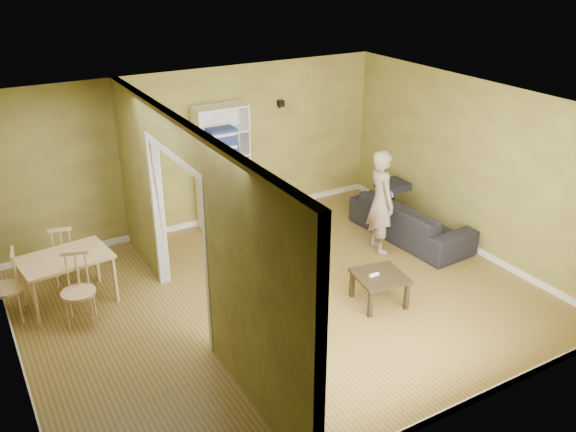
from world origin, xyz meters
The scene contains 16 objects.
room_shell centered at (0.00, 0.00, 1.30)m, with size 6.50×6.50×6.50m.
partition centered at (-1.20, 0.00, 1.30)m, with size 0.22×5.50×2.60m, color #9FA142, non-canonical shape.
wall_speaker centered at (1.50, 2.69, 1.90)m, with size 0.10×0.10×0.10m, color black.
sofa centered at (2.70, 0.62, 0.40)m, with size 0.91×2.12×0.81m, color black.
person centered at (2.00, 0.52, 0.94)m, with size 0.54×0.69×1.89m, color slate.
bookshelf centered at (0.33, 2.61, 1.02)m, with size 0.86×0.37×2.04m.
paper_box_navy_a centered at (0.32, 2.56, 0.53)m, with size 0.40×0.26×0.20m, color #152347.
paper_box_teal centered at (0.26, 2.56, 0.94)m, with size 0.45×0.30×0.23m, color #1A7067.
paper_box_navy_b centered at (0.36, 2.56, 1.34)m, with size 0.43×0.28×0.22m, color navy.
paper_box_navy_c centered at (0.34, 2.56, 1.57)m, with size 0.44×0.29×0.23m, color navy.
coffee_table centered at (1.06, -0.70, 0.35)m, with size 0.63×0.63×0.42m.
game_controller centered at (0.98, -0.68, 0.43)m, with size 0.14×0.04×0.03m, color white.
dining_table centered at (-2.46, 1.32, 0.61)m, with size 1.10×0.74×0.69m.
chair_left centered at (-3.21, 1.32, 0.47)m, with size 0.43×0.43×0.94m, color tan, non-canonical shape.
chair_near centered at (-2.44, 0.78, 0.46)m, with size 0.42×0.42×0.93m, color tan, non-canonical shape.
chair_far centered at (-2.37, 1.94, 0.45)m, with size 0.41×0.41×0.89m, color #CBB085, non-canonical shape.
Camera 1 is at (-3.42, -6.07, 4.36)m, focal length 38.00 mm.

